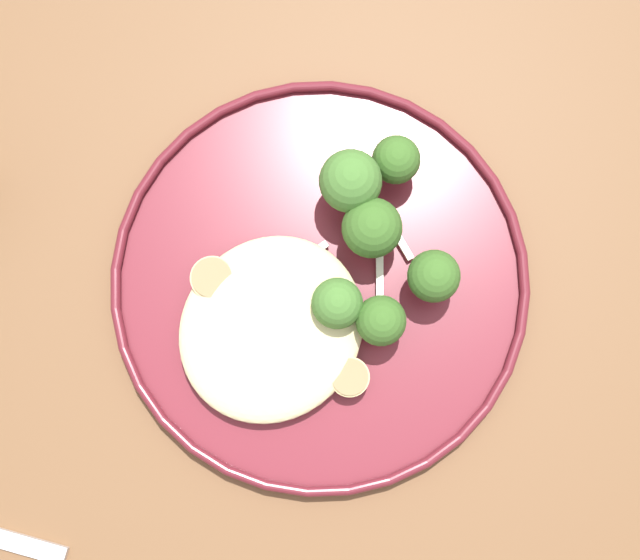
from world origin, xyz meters
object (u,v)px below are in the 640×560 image
object	(u,v)px
seared_scallop_half_hidden	(349,377)
broccoli_floret_rear_charred	(434,276)
broccoli_floret_left_leaning	(396,160)
broccoli_floret_split_head	(381,321)
dinner_plate	(320,282)
broccoli_floret_tall_stalk	(337,304)
broccoli_floret_right_tilted	(372,228)
broccoli_floret_near_rim	(350,182)
seared_scallop_left_edge	(256,337)
seared_scallop_large_seared	(213,279)
seared_scallop_right_edge	(264,275)
seared_scallop_on_noodles	(274,376)

from	to	relation	value
seared_scallop_half_hidden	broccoli_floret_rear_charred	distance (m)	0.09
seared_scallop_half_hidden	broccoli_floret_left_leaning	distance (m)	0.15
broccoli_floret_left_leaning	broccoli_floret_split_head	bearing A→B (deg)	31.17
dinner_plate	broccoli_floret_tall_stalk	distance (m)	0.04
broccoli_floret_right_tilted	broccoli_floret_left_leaning	distance (m)	0.05
broccoli_floret_left_leaning	broccoli_floret_near_rim	world-z (taller)	broccoli_floret_near_rim
seared_scallop_left_edge	broccoli_floret_rear_charred	size ratio (longest dim) A/B	0.72
seared_scallop_half_hidden	broccoli_floret_tall_stalk	distance (m)	0.05
seared_scallop_large_seared	broccoli_floret_tall_stalk	distance (m)	0.09
seared_scallop_right_edge	seared_scallop_on_noodles	size ratio (longest dim) A/B	1.18
seared_scallop_on_noodles	broccoli_floret_tall_stalk	world-z (taller)	broccoli_floret_tall_stalk
broccoli_floret_rear_charred	seared_scallop_on_noodles	bearing A→B (deg)	-21.21
broccoli_floret_split_head	broccoli_floret_rear_charred	xyz separation A→B (m)	(-0.04, 0.01, 0.00)
broccoli_floret_near_rim	seared_scallop_on_noodles	bearing A→B (deg)	15.45
seared_scallop_right_edge	broccoli_floret_right_tilted	world-z (taller)	broccoli_floret_right_tilted
seared_scallop_left_edge	broccoli_floret_near_rim	bearing A→B (deg)	-174.96
dinner_plate	broccoli_floret_right_tilted	xyz separation A→B (m)	(-0.05, 0.01, 0.03)
broccoli_floret_right_tilted	broccoli_floret_tall_stalk	xyz separation A→B (m)	(0.05, 0.01, -0.00)
broccoli_floret_rear_charred	broccoli_floret_right_tilted	bearing A→B (deg)	-90.84
seared_scallop_left_edge	broccoli_floret_right_tilted	distance (m)	0.11
seared_scallop_large_seared	broccoli_floret_rear_charred	xyz separation A→B (m)	(-0.09, 0.12, 0.02)
dinner_plate	broccoli_floret_tall_stalk	xyz separation A→B (m)	(0.01, 0.02, 0.03)
seared_scallop_large_seared	broccoli_floret_left_leaning	world-z (taller)	broccoli_floret_left_leaning
broccoli_floret_left_leaning	broccoli_floret_rear_charred	world-z (taller)	broccoli_floret_rear_charred
seared_scallop_left_edge	seared_scallop_on_noodles	size ratio (longest dim) A/B	1.44
dinner_plate	seared_scallop_large_seared	bearing A→B (deg)	-53.02
dinner_plate	seared_scallop_large_seared	size ratio (longest dim) A/B	9.76
seared_scallop_right_edge	broccoli_floret_right_tilted	xyz separation A→B (m)	(-0.07, 0.04, 0.02)
seared_scallop_on_noodles	broccoli_floret_rear_charred	xyz separation A→B (m)	(-0.12, 0.04, 0.02)
broccoli_floret_left_leaning	broccoli_floret_near_rim	xyz separation A→B (m)	(0.03, -0.01, 0.01)
seared_scallop_right_edge	broccoli_floret_near_rim	xyz separation A→B (m)	(-0.08, 0.01, 0.03)
broccoli_floret_near_rim	seared_scallop_right_edge	bearing A→B (deg)	-7.59
seared_scallop_large_seared	broccoli_floret_tall_stalk	xyz separation A→B (m)	(-0.04, 0.08, 0.02)
broccoli_floret_rear_charred	seared_scallop_right_edge	bearing A→B (deg)	-54.50
dinner_plate	seared_scallop_right_edge	xyz separation A→B (m)	(0.02, -0.03, 0.01)
seared_scallop_left_edge	seared_scallop_on_noodles	distance (m)	0.03
seared_scallop_on_noodles	broccoli_floret_tall_stalk	xyz separation A→B (m)	(-0.06, 0.00, 0.02)
seared_scallop_on_noodles	broccoli_floret_left_leaning	bearing A→B (deg)	-172.33
broccoli_floret_tall_stalk	broccoli_floret_split_head	xyz separation A→B (m)	(-0.01, 0.03, -0.00)
broccoli_floret_tall_stalk	broccoli_floret_split_head	distance (m)	0.03
seared_scallop_left_edge	broccoli_floret_split_head	bearing A→B (deg)	133.74
dinner_plate	broccoli_floret_near_rim	world-z (taller)	broccoli_floret_near_rim
seared_scallop_right_edge	broccoli_floret_tall_stalk	xyz separation A→B (m)	(-0.01, 0.05, 0.02)
seared_scallop_large_seared	broccoli_floret_left_leaning	size ratio (longest dim) A/B	0.66
seared_scallop_on_noodles	broccoli_floret_tall_stalk	distance (m)	0.07
broccoli_floret_tall_stalk	broccoli_floret_near_rim	size ratio (longest dim) A/B	0.80
seared_scallop_left_edge	seared_scallop_large_seared	distance (m)	0.05
seared_scallop_half_hidden	broccoli_floret_near_rim	bearing A→B (deg)	-142.98
dinner_plate	broccoli_floret_right_tilted	bearing A→B (deg)	169.51
broccoli_floret_split_head	seared_scallop_left_edge	bearing A→B (deg)	-46.26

